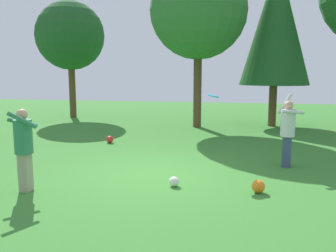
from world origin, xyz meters
TOP-DOWN VIEW (x-y plane):
  - ground_plane at (0.00, 0.00)m, footprint 40.00×40.00m
  - person_thrower at (3.03, 1.24)m, footprint 0.60×0.61m
  - person_catcher at (-2.14, -1.58)m, footprint 0.71×0.69m
  - frisbee at (1.28, 0.61)m, footprint 0.29×0.29m
  - ball_red at (-2.23, 3.24)m, footprint 0.23×0.23m
  - ball_orange at (2.26, -0.83)m, footprint 0.25×0.25m
  - ball_white at (0.61, -0.76)m, footprint 0.20×0.20m
  - tree_center at (0.19, 7.24)m, footprint 3.96×3.96m
  - tree_right at (3.33, 8.14)m, footprint 2.89×2.89m
  - tree_far_left at (-6.46, 9.33)m, footprint 3.41×3.41m

SIDE VIEW (x-z plane):
  - ground_plane at x=0.00m, z-range 0.00..0.00m
  - ball_white at x=0.61m, z-range 0.00..0.20m
  - ball_red at x=-2.23m, z-range 0.00..0.23m
  - ball_orange at x=2.26m, z-range 0.00..0.25m
  - person_catcher at x=-2.14m, z-range 0.15..1.74m
  - person_thrower at x=3.03m, z-range 0.07..1.85m
  - frisbee at x=1.28m, z-range 1.70..1.78m
  - tree_far_left at x=-6.46m, z-range 1.19..7.01m
  - tree_right at x=3.33m, z-range 0.86..7.76m
  - tree_center at x=0.19m, z-range 1.38..8.15m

